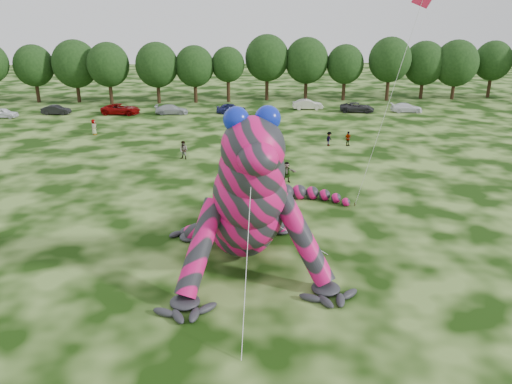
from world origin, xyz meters
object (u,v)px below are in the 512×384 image
at_px(car_2, 121,109).
at_px(tree_16, 492,69).
at_px(tree_5, 76,71).
at_px(tree_8, 195,74).
at_px(tree_6, 109,73).
at_px(spectator_3, 348,139).
at_px(car_0, 3,113).
at_px(car_6, 357,107).
at_px(tree_4, 35,74).
at_px(tree_12, 345,73).
at_px(car_1, 56,110).
at_px(tree_11, 306,69).
at_px(tree_13, 389,69).
at_px(tree_10, 267,68).
at_px(spectator_1, 184,150).
at_px(flying_kite, 417,16).
at_px(spectator_5, 287,172).
at_px(tree_9, 228,75).
at_px(car_3, 172,110).
at_px(tree_15, 456,70).
at_px(car_4, 231,108).
at_px(tree_14, 423,70).
at_px(car_7, 406,108).
at_px(spectator_4, 94,127).
at_px(spectator_2, 329,139).
at_px(car_5, 308,104).

bearing_deg(car_2, tree_16, -70.16).
distance_m(tree_5, tree_8, 18.97).
relative_size(tree_6, spectator_3, 5.95).
xyz_separation_m(car_0, car_6, (49.82, 1.20, 0.02)).
bearing_deg(tree_4, car_2, -35.75).
height_order(tree_12, car_1, tree_12).
distance_m(tree_11, tree_13, 13.39).
distance_m(tree_10, tree_13, 19.79).
bearing_deg(spectator_1, tree_8, 116.91).
bearing_deg(flying_kite, tree_12, 81.74).
bearing_deg(tree_12, tree_16, 3.67).
xyz_separation_m(tree_6, spectator_5, (23.36, -40.24, -3.84)).
relative_size(tree_9, car_6, 1.75).
bearing_deg(tree_12, flying_kite, -98.26).
height_order(tree_9, car_3, tree_9).
relative_size(car_1, spectator_3, 2.50).
relative_size(car_0, spectator_3, 2.45).
xyz_separation_m(tree_5, tree_16, (68.57, 0.94, -0.21)).
relative_size(tree_12, tree_15, 0.93).
xyz_separation_m(car_0, car_4, (31.45, 1.31, 0.05)).
distance_m(tree_5, car_4, 27.13).
bearing_deg(tree_11, tree_5, 179.63).
bearing_deg(tree_14, car_0, -168.85).
bearing_deg(car_3, tree_4, 65.69).
height_order(tree_13, car_4, tree_13).
bearing_deg(tree_8, spectator_1, -88.88).
relative_size(car_6, spectator_3, 3.11).
relative_size(car_2, spectator_5, 3.01).
bearing_deg(tree_16, tree_11, -177.87).
distance_m(tree_4, tree_6, 12.26).
distance_m(flying_kite, tree_6, 57.73).
relative_size(tree_10, car_7, 2.32).
bearing_deg(tree_4, spectator_4, -58.13).
xyz_separation_m(tree_9, tree_12, (18.95, 0.39, 0.15)).
bearing_deg(tree_12, car_7, -57.47).
bearing_deg(tree_13, car_2, -167.18).
distance_m(tree_8, car_3, 10.74).
distance_m(tree_8, spectator_5, 41.91).
distance_m(tree_12, car_1, 44.77).
height_order(tree_9, spectator_2, tree_9).
bearing_deg(tree_16, spectator_5, -132.72).
bearing_deg(tree_10, tree_13, -4.21).
xyz_separation_m(car_4, spectator_2, (10.50, -19.06, 0.06)).
bearing_deg(tree_10, tree_9, -168.98).
xyz_separation_m(tree_8, car_0, (-25.88, -10.79, -3.80)).
relative_size(car_4, spectator_2, 2.72).
relative_size(car_1, spectator_2, 2.56).
bearing_deg(spectator_2, tree_5, 86.79).
height_order(tree_14, car_0, tree_14).
relative_size(car_2, car_5, 1.22).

